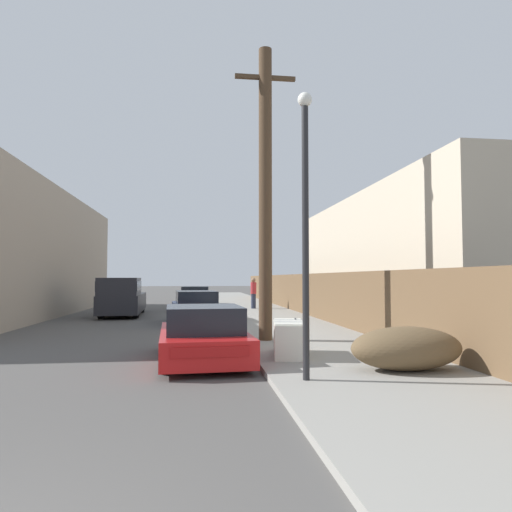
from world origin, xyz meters
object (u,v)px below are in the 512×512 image
at_px(brush_pile, 407,348).
at_px(car_parked_far, 196,299).
at_px(car_parked_mid, 196,308).
at_px(pedestrian, 253,293).
at_px(parked_sports_car_red, 203,336).
at_px(street_lamp, 305,213).
at_px(discarded_fridge, 289,338).
at_px(pickup_truck, 122,297).
at_px(utility_pole, 265,190).

bearing_deg(brush_pile, car_parked_far, 101.92).
height_order(car_parked_mid, pedestrian, pedestrian).
height_order(parked_sports_car_red, street_lamp, street_lamp).
height_order(discarded_fridge, parked_sports_car_red, parked_sports_car_red).
relative_size(brush_pile, pedestrian, 1.23).
bearing_deg(pedestrian, pickup_truck, -155.68).
bearing_deg(brush_pile, discarded_fridge, 134.85).
bearing_deg(pickup_truck, street_lamp, 107.17).
distance_m(discarded_fridge, brush_pile, 2.73).
xyz_separation_m(utility_pole, pedestrian, (1.35, 13.69, -3.41)).
relative_size(car_parked_far, brush_pile, 2.09).
distance_m(car_parked_mid, pickup_truck, 5.43).
distance_m(discarded_fridge, car_parked_mid, 9.45).
distance_m(car_parked_far, pedestrian, 3.57).
bearing_deg(pedestrian, discarded_fridge, -94.27).
height_order(car_parked_mid, car_parked_far, car_parked_far).
relative_size(car_parked_mid, utility_pole, 0.52).
relative_size(discarded_fridge, car_parked_mid, 0.38).
height_order(parked_sports_car_red, pedestrian, pedestrian).
height_order(car_parked_far, utility_pole, utility_pole).
distance_m(parked_sports_car_red, brush_pile, 4.41).
bearing_deg(pedestrian, brush_pile, -87.80).
bearing_deg(pickup_truck, brush_pile, 114.58).
relative_size(car_parked_mid, brush_pile, 2.02).
relative_size(car_parked_far, utility_pole, 0.54).
bearing_deg(pedestrian, car_parked_mid, -115.13).
bearing_deg(car_parked_mid, pickup_truck, 127.98).
distance_m(parked_sports_car_red, pedestrian, 16.52).
distance_m(discarded_fridge, car_parked_far, 17.57).
bearing_deg(pedestrian, street_lamp, -94.30).
bearing_deg(street_lamp, pickup_truck, 109.69).
distance_m(discarded_fridge, pickup_truck, 14.42).
bearing_deg(brush_pile, utility_pole, 114.06).
bearing_deg(pickup_truck, discarded_fridge, 111.27).
distance_m(car_parked_far, pickup_truck, 5.60).
height_order(utility_pole, pedestrian, utility_pole).
height_order(pickup_truck, brush_pile, pickup_truck).
bearing_deg(discarded_fridge, pedestrian, 94.73).
xyz_separation_m(car_parked_mid, pickup_truck, (-3.67, 3.98, 0.31)).
bearing_deg(car_parked_mid, discarded_fridge, -81.65).
height_order(pickup_truck, street_lamp, street_lamp).
distance_m(parked_sports_car_red, street_lamp, 4.05).
xyz_separation_m(pickup_truck, pedestrian, (7.03, 3.18, 0.10)).
xyz_separation_m(car_parked_mid, pedestrian, (3.36, 7.16, 0.41)).
bearing_deg(pedestrian, utility_pole, -95.65).
distance_m(discarded_fridge, pedestrian, 16.42).
relative_size(discarded_fridge, pedestrian, 0.94).
xyz_separation_m(utility_pole, street_lamp, (-0.06, -5.18, -1.41)).
xyz_separation_m(discarded_fridge, utility_pole, (-0.13, 2.68, 3.95)).
xyz_separation_m(pickup_truck, brush_pile, (7.74, -15.13, -0.41)).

